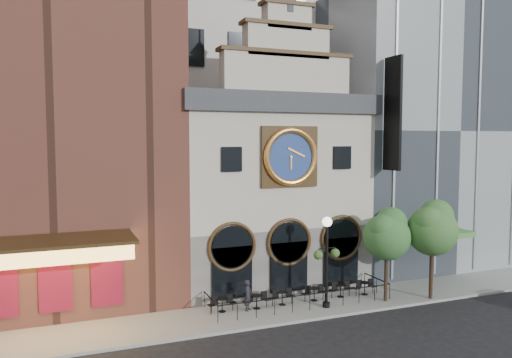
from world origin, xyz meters
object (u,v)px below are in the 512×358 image
Objects in this scene: tree_left at (387,233)px; tree_right at (433,227)px; lamppost at (327,252)px; bistro_0 at (222,304)px; pedestrian at (248,295)px; bistro_1 at (257,301)px; bistro_4 at (341,289)px; bistro_2 at (282,297)px; bistro_3 at (314,293)px; bistro_5 at (365,287)px.

tree_left is 0.93× the size of tree_right.
lamppost is 3.92m from tree_left.
bistro_0 is 0.92× the size of pedestrian.
tree_left is (3.83, -0.27, 0.83)m from lamppost.
bistro_1 is 1.00× the size of bistro_4.
tree_left reaches higher than bistro_0.
bistro_0 is at bearing 177.27° from bistro_2.
tree_right reaches higher than bistro_3.
lamppost is 6.74m from tree_right.
tree_left is at bearing -10.03° from bistro_0.
bistro_1 is 8.47m from tree_left.
tree_left is at bearing -7.68° from lamppost.
bistro_4 is 1.61m from bistro_5.
bistro_3 is (2.05, 0.00, 0.00)m from bistro_2.
bistro_2 is (3.54, -0.17, 0.00)m from bistro_0.
bistro_4 is 0.31× the size of lamppost.
bistro_1 is 1.00× the size of bistro_2.
bistro_0 is 0.31× the size of lamppost.
pedestrian is at bearing -176.39° from bistro_2.
bistro_0 is 7.40m from bistro_4.
bistro_0 is 1.00× the size of bistro_1.
bistro_2 and bistro_4 have the same top height.
lamppost is (0.10, -1.25, 2.71)m from bistro_3.
bistro_1 is 3.64m from bistro_3.
lamppost is (-1.71, -1.29, 2.71)m from bistro_4.
lamppost reaches higher than bistro_0.
bistro_3 is at bearing -49.72° from pedestrian.
bistro_5 is at bearing 147.97° from tree_right.
lamppost reaches higher than pedestrian.
pedestrian is at bearing -179.63° from bistro_5.
tree_right is (8.73, -2.13, 3.83)m from bistro_2.
bistro_2 and bistro_5 have the same top height.
bistro_1 is (1.95, -0.22, 0.00)m from bistro_0.
bistro_1 and bistro_3 have the same top height.
lamppost is (5.68, -1.41, 2.71)m from bistro_0.
lamppost is (3.73, -1.19, 2.71)m from bistro_1.
bistro_1 is at bearing 169.07° from tree_left.
bistro_5 is (5.46, -0.09, 0.00)m from bistro_2.
bistro_1 is 0.92× the size of pedestrian.
bistro_0 is 13.05m from tree_right.
bistro_4 is at bearing -0.97° from bistro_0.
bistro_3 is 1.00× the size of bistro_5.
tree_right is at bearing -24.05° from bistro_4.
bistro_2 is 2.18m from pedestrian.
bistro_5 is (3.41, -0.09, 0.00)m from bistro_3.
bistro_5 is at bearing -1.62° from bistro_0.
bistro_0 is 0.27× the size of tree_right.
lamppost reaches higher than bistro_4.
bistro_1 is 11.20m from tree_right.
lamppost is at bearing 175.92° from tree_left.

